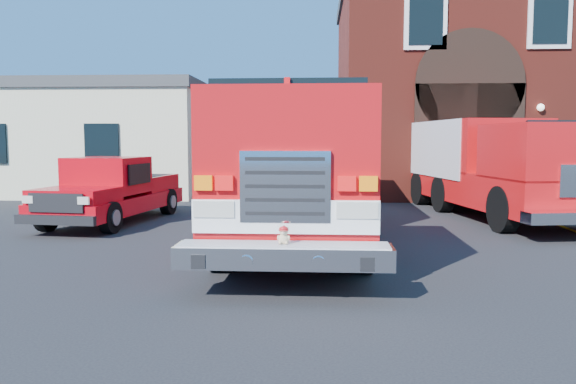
# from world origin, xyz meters

# --- Properties ---
(ground) EXTENTS (100.00, 100.00, 0.00)m
(ground) POSITION_xyz_m (0.00, 0.00, 0.00)
(ground) COLOR black
(ground) RESTS_ON ground
(parking_stripe_mid) EXTENTS (0.12, 3.00, 0.01)m
(parking_stripe_mid) POSITION_xyz_m (6.50, 4.00, 0.00)
(parking_stripe_mid) COLOR yellow
(parking_stripe_mid) RESTS_ON ground
(parking_stripe_far) EXTENTS (0.12, 3.00, 0.01)m
(parking_stripe_far) POSITION_xyz_m (6.50, 7.00, 0.00)
(parking_stripe_far) COLOR yellow
(parking_stripe_far) RESTS_ON ground
(fire_station) EXTENTS (15.20, 10.20, 8.45)m
(fire_station) POSITION_xyz_m (8.99, 13.98, 4.25)
(fire_station) COLOR maroon
(fire_station) RESTS_ON ground
(side_building) EXTENTS (10.20, 8.20, 4.35)m
(side_building) POSITION_xyz_m (-9.00, 13.00, 2.20)
(side_building) COLOR beige
(side_building) RESTS_ON ground
(fire_engine) EXTENTS (2.89, 9.90, 3.04)m
(fire_engine) POSITION_xyz_m (0.09, 2.12, 1.58)
(fire_engine) COLOR black
(fire_engine) RESTS_ON ground
(pickup_truck) EXTENTS (2.51, 5.37, 1.70)m
(pickup_truck) POSITION_xyz_m (-4.84, 4.07, 0.80)
(pickup_truck) COLOR black
(pickup_truck) RESTS_ON ground
(secondary_truck) EXTENTS (3.80, 8.62, 2.70)m
(secondary_truck) POSITION_xyz_m (5.39, 5.86, 1.47)
(secondary_truck) COLOR black
(secondary_truck) RESTS_ON ground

